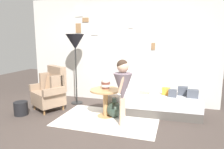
# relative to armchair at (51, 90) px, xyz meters

# --- Properties ---
(ground_plane) EXTENTS (12.00, 12.00, 0.00)m
(ground_plane) POSITION_rel_armchair_xyz_m (1.25, -0.83, -0.44)
(ground_plane) COLOR #423833
(gallery_wall) EXTENTS (4.80, 0.12, 2.60)m
(gallery_wall) POSITION_rel_armchair_xyz_m (1.25, 1.12, 0.86)
(gallery_wall) COLOR beige
(gallery_wall) RESTS_ON ground
(rug) EXTENTS (1.95, 1.24, 0.01)m
(rug) POSITION_rel_armchair_xyz_m (1.42, -0.21, -0.43)
(rug) COLOR silver
(rug) RESTS_ON ground
(armchair) EXTENTS (0.90, 0.83, 0.97)m
(armchair) POSITION_rel_armchair_xyz_m (0.00, 0.00, 0.00)
(armchair) COLOR olive
(armchair) RESTS_ON ground
(daybed) EXTENTS (1.93, 0.87, 0.40)m
(daybed) POSITION_rel_armchair_xyz_m (2.23, 0.47, -0.24)
(daybed) COLOR #4C4742
(daybed) RESTS_ON ground
(pillow_head) EXTENTS (0.22, 0.12, 0.17)m
(pillow_head) POSITION_rel_armchair_xyz_m (3.00, 0.45, 0.05)
(pillow_head) COLOR #474C56
(pillow_head) RESTS_ON daybed
(pillow_mid) EXTENTS (0.20, 0.13, 0.19)m
(pillow_mid) POSITION_rel_armchair_xyz_m (2.82, 0.60, 0.05)
(pillow_mid) COLOR #474C56
(pillow_mid) RESTS_ON daybed
(pillow_back) EXTENTS (0.17, 0.12, 0.15)m
(pillow_back) POSITION_rel_armchair_xyz_m (2.62, 0.40, 0.04)
(pillow_back) COLOR #474C56
(pillow_back) RESTS_ON daybed
(pillow_extra) EXTENTS (0.17, 0.12, 0.15)m
(pillow_extra) POSITION_rel_armchair_xyz_m (2.48, 0.52, 0.04)
(pillow_extra) COLOR orange
(pillow_extra) RESTS_ON daybed
(side_table) EXTENTS (0.62, 0.62, 0.57)m
(side_table) POSITION_rel_armchair_xyz_m (1.32, -0.06, -0.03)
(side_table) COLOR tan
(side_table) RESTS_ON ground
(vase_striped) EXTENTS (0.18, 0.18, 0.25)m
(vase_striped) POSITION_rel_armchair_xyz_m (1.31, -0.00, 0.23)
(vase_striped) COLOR brown
(vase_striped) RESTS_ON side_table
(floor_lamp) EXTENTS (0.44, 0.44, 1.69)m
(floor_lamp) POSITION_rel_armchair_xyz_m (0.35, 0.56, 1.02)
(floor_lamp) COLOR black
(floor_lamp) RESTS_ON ground
(person_child) EXTENTS (0.34, 0.34, 1.22)m
(person_child) POSITION_rel_armchair_xyz_m (1.76, -0.40, 0.35)
(person_child) COLOR #D8AD8E
(person_child) RESTS_ON ground
(book_on_daybed) EXTENTS (0.22, 0.16, 0.03)m
(book_on_daybed) POSITION_rel_armchair_xyz_m (2.03, 0.50, -0.02)
(book_on_daybed) COLOR tan
(book_on_daybed) RESTS_ON daybed
(demijohn_near) EXTENTS (0.32, 0.32, 0.40)m
(demijohn_near) POSITION_rel_armchair_xyz_m (1.50, -0.04, -0.28)
(demijohn_near) COLOR #2D3D33
(demijohn_near) RESTS_ON ground
(magazine_basket) EXTENTS (0.28, 0.28, 0.28)m
(magazine_basket) POSITION_rel_armchair_xyz_m (-0.40, -0.51, -0.30)
(magazine_basket) COLOR black
(magazine_basket) RESTS_ON ground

